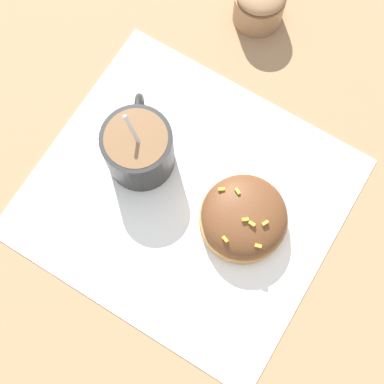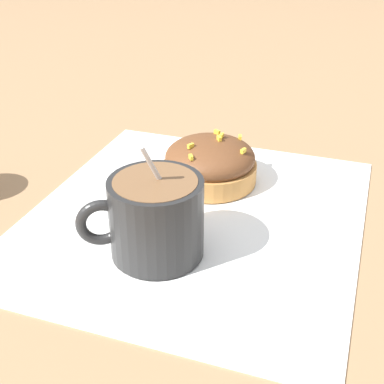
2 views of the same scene
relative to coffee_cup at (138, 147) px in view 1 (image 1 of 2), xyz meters
The scene contains 5 objects.
ground_plane 0.08m from the coffee_cup, behind, with size 3.00×3.00×0.00m, color #93704C.
paper_napkin 0.08m from the coffee_cup, behind, with size 0.34×0.31×0.00m.
coffee_cup is the anchor object (origin of this frame).
frosted_pastry 0.14m from the coffee_cup, behind, with size 0.10×0.10×0.05m.
sugar_bowl 0.24m from the coffee_cup, 94.52° to the right, with size 0.06×0.06×0.06m.
Camera 1 is at (-0.09, 0.13, 0.60)m, focal length 50.00 mm.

